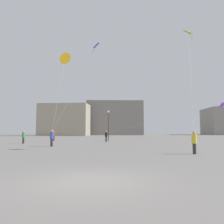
# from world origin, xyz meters

# --- Properties ---
(ground_plane) EXTENTS (300.00, 300.00, 0.00)m
(ground_plane) POSITION_xyz_m (0.00, 0.00, 0.00)
(ground_plane) COLOR gray
(person_in_red) EXTENTS (0.35, 0.35, 1.60)m
(person_in_red) POSITION_xyz_m (-10.04, 29.65, 0.87)
(person_in_red) COLOR #2D2D33
(person_in_red) RESTS_ON ground_plane
(person_in_green) EXTENTS (0.36, 0.36, 1.65)m
(person_in_green) POSITION_xyz_m (-11.34, 20.80, 0.90)
(person_in_green) COLOR #2D2D33
(person_in_green) RESTS_ON ground_plane
(person_in_black) EXTENTS (0.36, 0.36, 1.67)m
(person_in_black) POSITION_xyz_m (-1.03, 26.18, 0.91)
(person_in_black) COLOR #2D2D33
(person_in_black) RESTS_ON ground_plane
(person_in_yellow) EXTENTS (0.35, 0.35, 1.61)m
(person_in_yellow) POSITION_xyz_m (6.21, 8.53, 0.88)
(person_in_yellow) COLOR #2D2D33
(person_in_yellow) RESTS_ON ground_plane
(person_in_blue) EXTENTS (0.38, 0.38, 1.73)m
(person_in_blue) POSITION_xyz_m (-6.10, 15.67, 0.95)
(person_in_blue) COLOR #2D2D33
(person_in_blue) RESTS_ON ground_plane
(kite_violet_delta) EXTENTS (16.72, 4.73, 4.27)m
(kite_violet_delta) POSITION_xyz_m (14.53, 22.51, 5.11)
(kite_violet_delta) COLOR purple
(kite_lime_diamond) EXTENTS (1.74, 4.52, 9.67)m
(kite_lime_diamond) POSITION_xyz_m (7.26, 12.33, 10.55)
(kite_lime_diamond) COLOR #8CD12D
(kite_amber_diamond) EXTENTS (1.87, 1.67, 8.95)m
(kite_amber_diamond) POSITION_xyz_m (-5.05, 16.36, 9.62)
(kite_amber_diamond) COLOR yellow
(kite_cobalt_delta) EXTENTS (5.21, 2.55, 8.97)m
(kite_cobalt_delta) POSITION_xyz_m (-1.49, 13.71, 9.68)
(kite_cobalt_delta) COLOR blue
(building_left_hall) EXTENTS (17.86, 9.85, 11.36)m
(building_left_hall) POSITION_xyz_m (-19.00, 72.36, 5.68)
(building_left_hall) COLOR #A39984
(building_left_hall) RESTS_ON ground_plane
(building_centre_hall) EXTENTS (23.38, 9.56, 13.93)m
(building_centre_hall) POSITION_xyz_m (-1.00, 84.01, 6.97)
(building_centre_hall) COLOR gray
(building_centre_hall) RESTS_ON ground_plane
(lamppost_east) EXTENTS (0.36, 0.36, 4.92)m
(lamppost_east) POSITION_xyz_m (-0.82, 28.38, 3.31)
(lamppost_east) COLOR #2D2D30
(lamppost_east) RESTS_ON ground_plane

